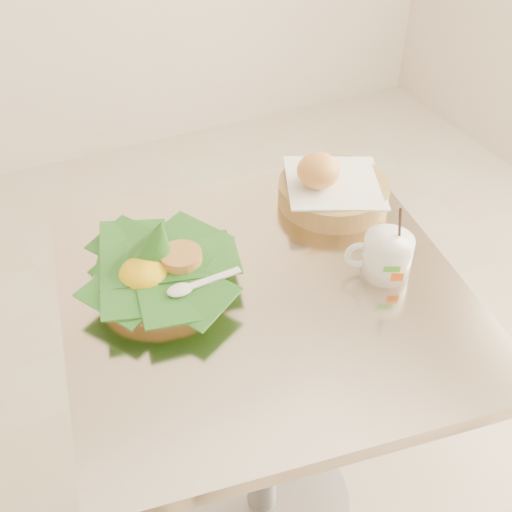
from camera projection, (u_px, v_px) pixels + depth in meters
name	position (u px, v px, depth m)	size (l,w,h in m)	color
floor	(206.00, 512.00, 1.61)	(3.60, 3.60, 0.00)	beige
cafe_table	(263.00, 369.00, 1.28)	(0.79, 0.79, 0.75)	gray
rice_basket	(159.00, 266.00, 1.12)	(0.28, 0.28, 0.14)	tan
bread_basket	(331.00, 188.00, 1.31)	(0.25, 0.25, 0.12)	tan
coffee_mug	(386.00, 255.00, 1.14)	(0.12, 0.09, 0.15)	white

